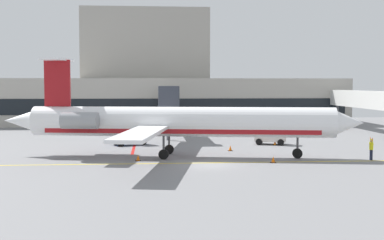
# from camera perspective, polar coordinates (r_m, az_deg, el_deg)

# --- Properties ---
(ground) EXTENTS (120.00, 120.00, 0.11)m
(ground) POSITION_cam_1_polar(r_m,az_deg,el_deg) (43.53, 2.04, -5.01)
(ground) COLOR slate
(terminal_building) EXTENTS (62.14, 16.11, 19.70)m
(terminal_building) POSITION_cam_1_polar(r_m,az_deg,el_deg) (90.99, -3.92, 3.82)
(terminal_building) COLOR #ADA89E
(terminal_building) RESTS_ON ground
(jet_bridge_west) EXTENTS (2.40, 23.50, 5.91)m
(jet_bridge_west) POSITION_cam_1_polar(r_m,az_deg,el_deg) (76.33, 18.42, 2.09)
(jet_bridge_west) COLOR silver
(jet_bridge_west) RESTS_ON ground
(jet_bridge_east) EXTENTS (2.40, 22.97, 6.49)m
(jet_bridge_east) POSITION_cam_1_polar(r_m,az_deg,el_deg) (70.51, -2.85, 2.62)
(jet_bridge_east) COLOR silver
(jet_bridge_east) RESTS_ON ground
(regional_jet) EXTENTS (33.26, 27.42, 9.09)m
(regional_jet) POSITION_cam_1_polar(r_m,az_deg,el_deg) (48.23, -1.88, -0.23)
(regional_jet) COLOR white
(regional_jet) RESTS_ON ground
(baggage_tug) EXTENTS (4.03, 3.08, 2.15)m
(baggage_tug) POSITION_cam_1_polar(r_m,az_deg,el_deg) (58.28, -6.44, -1.76)
(baggage_tug) COLOR #1E4CB2
(baggage_tug) RESTS_ON ground
(pushback_tractor) EXTENTS (3.79, 2.92, 2.18)m
(pushback_tractor) POSITION_cam_1_polar(r_m,az_deg,el_deg) (58.98, 8.93, -1.70)
(pushback_tractor) COLOR silver
(pushback_tractor) RESTS_ON ground
(fuel_tank) EXTENTS (8.36, 3.40, 2.60)m
(fuel_tank) POSITION_cam_1_polar(r_m,az_deg,el_deg) (74.18, 9.82, -0.20)
(fuel_tank) COLOR white
(fuel_tank) RESTS_ON ground
(marshaller) EXTENTS (0.34, 0.83, 2.00)m
(marshaller) POSITION_cam_1_polar(r_m,az_deg,el_deg) (48.90, 18.94, -2.97)
(marshaller) COLOR #191E33
(marshaller) RESTS_ON ground
(safety_cone_alpha) EXTENTS (0.47, 0.47, 0.55)m
(safety_cone_alpha) POSITION_cam_1_polar(r_m,az_deg,el_deg) (52.90, 4.19, -3.11)
(safety_cone_alpha) COLOR orange
(safety_cone_alpha) RESTS_ON ground
(safety_cone_bravo) EXTENTS (0.47, 0.47, 0.55)m
(safety_cone_bravo) POSITION_cam_1_polar(r_m,az_deg,el_deg) (46.17, -5.89, -4.14)
(safety_cone_bravo) COLOR orange
(safety_cone_bravo) RESTS_ON ground
(safety_cone_charlie) EXTENTS (0.47, 0.47, 0.55)m
(safety_cone_charlie) POSITION_cam_1_polar(r_m,az_deg,el_deg) (45.37, 8.84, -4.31)
(safety_cone_charlie) COLOR orange
(safety_cone_charlie) RESTS_ON ground
(safety_cone_delta) EXTENTS (0.47, 0.47, 0.55)m
(safety_cone_delta) POSITION_cam_1_polar(r_m,az_deg,el_deg) (58.35, 9.02, -2.49)
(safety_cone_delta) COLOR orange
(safety_cone_delta) RESTS_ON ground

